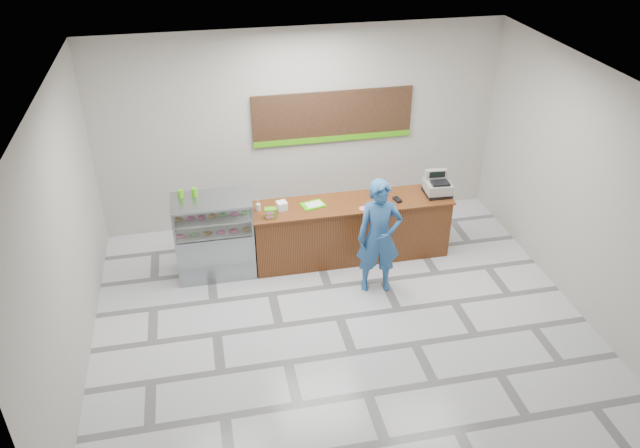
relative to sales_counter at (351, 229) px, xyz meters
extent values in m
plane|color=silver|center=(-0.55, -1.55, -0.52)|extent=(7.00, 7.00, 0.00)
plane|color=#B2ADA4|center=(-0.55, 1.45, 1.23)|extent=(7.00, 0.00, 7.00)
plane|color=silver|center=(-0.55, -1.55, 2.98)|extent=(7.00, 7.00, 0.00)
cube|color=brown|center=(0.00, 0.00, -0.02)|extent=(3.20, 0.70, 1.00)
cube|color=brown|center=(0.00, 0.00, 0.50)|extent=(3.26, 0.76, 0.03)
cube|color=gray|center=(-2.22, 0.00, -0.12)|extent=(1.20, 0.70, 0.80)
cube|color=white|center=(-2.22, 0.00, 0.53)|extent=(1.20, 0.70, 0.50)
cube|color=gray|center=(-2.22, 0.00, 0.80)|extent=(1.22, 0.72, 0.03)
cube|color=silver|center=(-2.22, 0.00, 0.30)|extent=(1.14, 0.64, 0.02)
cube|color=silver|center=(-2.22, 0.00, 0.54)|extent=(1.14, 0.64, 0.02)
torus|color=pink|center=(-2.72, -0.10, 0.34)|extent=(0.15, 0.15, 0.05)
torus|color=#81C673|center=(-2.52, -0.10, 0.34)|extent=(0.15, 0.15, 0.05)
torus|color=#B3863C|center=(-2.32, -0.10, 0.34)|extent=(0.15, 0.15, 0.05)
torus|color=pink|center=(-2.12, -0.10, 0.34)|extent=(0.15, 0.15, 0.05)
torus|color=pink|center=(-1.92, -0.10, 0.34)|extent=(0.15, 0.15, 0.05)
torus|color=#B3863C|center=(-1.72, -0.10, 0.34)|extent=(0.15, 0.15, 0.05)
torus|color=#B3863C|center=(-2.72, 0.05, 0.58)|extent=(0.15, 0.15, 0.05)
torus|color=pink|center=(-2.55, 0.05, 0.58)|extent=(0.15, 0.15, 0.05)
torus|color=pink|center=(-2.39, 0.05, 0.58)|extent=(0.15, 0.15, 0.05)
torus|color=#B3863C|center=(-2.22, 0.05, 0.58)|extent=(0.15, 0.15, 0.05)
torus|color=#81C673|center=(-2.05, 0.05, 0.58)|extent=(0.15, 0.15, 0.05)
torus|color=pink|center=(-1.89, 0.05, 0.58)|extent=(0.15, 0.15, 0.05)
torus|color=#81C673|center=(-1.72, 0.05, 0.58)|extent=(0.15, 0.15, 0.05)
cube|color=black|center=(0.00, 1.41, 1.43)|extent=(2.80, 0.05, 0.90)
cube|color=#47AB10|center=(0.00, 1.38, 1.03)|extent=(2.80, 0.02, 0.10)
cube|color=black|center=(1.44, -0.02, 0.54)|extent=(0.41, 0.41, 0.06)
cube|color=gray|center=(1.44, -0.02, 0.66)|extent=(0.43, 0.45, 0.16)
cube|color=black|center=(1.44, -0.10, 0.76)|extent=(0.30, 0.22, 0.04)
cube|color=gray|center=(1.44, 0.10, 0.82)|extent=(0.35, 0.12, 0.16)
cube|color=black|center=(1.44, 0.05, 0.84)|extent=(0.26, 0.03, 0.10)
cube|color=black|center=(0.73, -0.10, 0.53)|extent=(0.12, 0.18, 0.04)
cube|color=#3DD607|center=(-0.63, 0.03, 0.52)|extent=(0.42, 0.34, 0.02)
cube|color=white|center=(-0.61, 0.03, 0.53)|extent=(0.30, 0.24, 0.00)
cube|color=white|center=(-1.13, 0.00, 0.58)|extent=(0.18, 0.18, 0.13)
cylinder|color=silver|center=(-1.50, 0.04, 0.57)|extent=(0.08, 0.08, 0.11)
cube|color=#47AB10|center=(-1.34, -0.21, 0.59)|extent=(0.18, 0.13, 0.15)
cylinder|color=pink|center=(0.13, -0.24, 0.52)|extent=(0.15, 0.15, 0.00)
cylinder|color=#47AB10|center=(-2.66, 0.15, 0.88)|extent=(0.09, 0.09, 0.13)
cylinder|color=#47AB10|center=(-2.45, 0.15, 0.88)|extent=(0.09, 0.09, 0.14)
imported|color=#295890|center=(0.18, -0.93, 0.41)|extent=(0.73, 0.53, 1.84)
camera|label=1|loc=(-2.28, -8.46, 5.36)|focal=35.00mm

